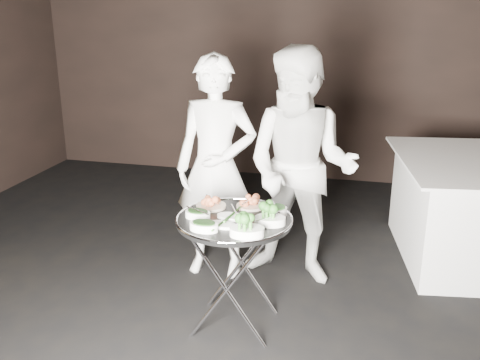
% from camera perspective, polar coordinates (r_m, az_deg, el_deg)
% --- Properties ---
extents(floor, '(6.00, 7.00, 0.05)m').
position_cam_1_polar(floor, '(3.51, -4.61, -16.96)').
color(floor, black).
rests_on(floor, ground).
extents(wall_back, '(6.00, 0.05, 3.00)m').
position_cam_1_polar(wall_back, '(6.33, 5.30, 13.62)').
color(wall_back, black).
rests_on(wall_back, floor).
extents(tray_stand, '(0.50, 0.42, 0.73)m').
position_cam_1_polar(tray_stand, '(3.42, -0.61, -9.38)').
color(tray_stand, silver).
rests_on(tray_stand, floor).
extents(serving_tray, '(0.72, 0.72, 0.04)m').
position_cam_1_polar(serving_tray, '(3.28, -0.62, -4.28)').
color(serving_tray, black).
rests_on(serving_tray, tray_stand).
extents(potato_plate_a, '(0.20, 0.20, 0.07)m').
position_cam_1_polar(potato_plate_a, '(3.45, -3.12, -2.44)').
color(potato_plate_a, beige).
rests_on(potato_plate_a, serving_tray).
extents(potato_plate_b, '(0.18, 0.18, 0.06)m').
position_cam_1_polar(potato_plate_b, '(3.45, 1.10, -2.47)').
color(potato_plate_b, beige).
rests_on(potato_plate_b, serving_tray).
extents(greens_bowl, '(0.13, 0.13, 0.07)m').
position_cam_1_polar(greens_bowl, '(3.34, 3.97, -3.14)').
color(greens_bowl, white).
rests_on(greens_bowl, serving_tray).
extents(asparagus_plate_a, '(0.21, 0.13, 0.04)m').
position_cam_1_polar(asparagus_plate_a, '(3.27, -0.82, -3.83)').
color(asparagus_plate_a, white).
rests_on(asparagus_plate_a, serving_tray).
extents(asparagus_plate_b, '(0.19, 0.13, 0.04)m').
position_cam_1_polar(asparagus_plate_b, '(3.16, -1.92, -4.70)').
color(asparagus_plate_b, white).
rests_on(asparagus_plate_b, serving_tray).
extents(spinach_bowl_a, '(0.17, 0.12, 0.07)m').
position_cam_1_polar(spinach_bowl_a, '(3.29, -4.52, -3.56)').
color(spinach_bowl_a, white).
rests_on(spinach_bowl_a, serving_tray).
extents(spinach_bowl_b, '(0.18, 0.13, 0.07)m').
position_cam_1_polar(spinach_bowl_b, '(3.11, -3.88, -4.82)').
color(spinach_bowl_b, white).
rests_on(spinach_bowl_b, serving_tray).
extents(broccoli_bowl_a, '(0.20, 0.16, 0.08)m').
position_cam_1_polar(broccoli_bowl_a, '(3.19, 3.22, -4.14)').
color(broccoli_bowl_a, white).
rests_on(broccoli_bowl_a, serving_tray).
extents(broccoli_bowl_b, '(0.22, 0.18, 0.08)m').
position_cam_1_polar(broccoli_bowl_b, '(3.03, 0.75, -5.31)').
color(broccoli_bowl_b, white).
rests_on(broccoli_bowl_b, serving_tray).
extents(serving_utensils, '(0.58, 0.44, 0.01)m').
position_cam_1_polar(serving_utensils, '(3.32, -0.06, -2.89)').
color(serving_utensils, silver).
rests_on(serving_utensils, serving_tray).
extents(waiter_left, '(0.62, 0.41, 1.68)m').
position_cam_1_polar(waiter_left, '(3.97, -2.58, 1.25)').
color(waiter_left, white).
rests_on(waiter_left, floor).
extents(waiter_right, '(0.94, 0.78, 1.74)m').
position_cam_1_polar(waiter_right, '(3.88, 6.49, 1.21)').
color(waiter_right, white).
rests_on(waiter_right, floor).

